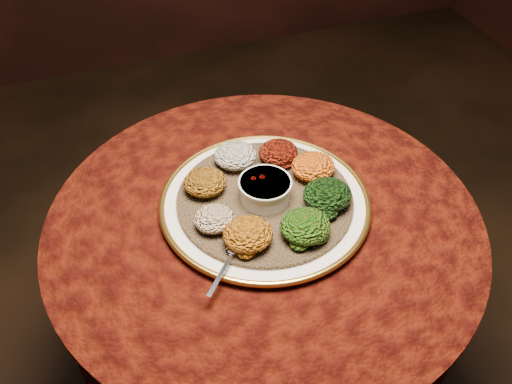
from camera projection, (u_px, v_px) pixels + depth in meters
name	position (u px, v px, depth m)	size (l,w,h in m)	color
table	(263.00, 270.00, 1.37)	(0.96, 0.96, 0.73)	black
platter	(265.00, 203.00, 1.27)	(0.58, 0.58, 0.02)	white
injera	(265.00, 199.00, 1.26)	(0.39, 0.39, 0.01)	olive
stew_bowl	(265.00, 189.00, 1.24)	(0.12, 0.12, 0.05)	white
spoon	(233.00, 253.00, 1.13)	(0.11, 0.11, 0.01)	silver
portion_ayib	(235.00, 156.00, 1.32)	(0.10, 0.10, 0.05)	beige
portion_kitfo	(278.00, 152.00, 1.34)	(0.09, 0.09, 0.04)	black
portion_tikil	(313.00, 167.00, 1.30)	(0.10, 0.10, 0.05)	#C27B10
portion_gomen	(327.00, 195.00, 1.23)	(0.11, 0.10, 0.05)	black
portion_mixveg	(305.00, 226.00, 1.16)	(0.11, 0.10, 0.05)	#A2320A
portion_kik	(248.00, 234.00, 1.15)	(0.10, 0.10, 0.05)	#B4640F
portion_timatim	(214.00, 219.00, 1.18)	(0.08, 0.08, 0.04)	maroon
portion_shiro	(205.00, 182.00, 1.26)	(0.10, 0.09, 0.05)	#83560F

